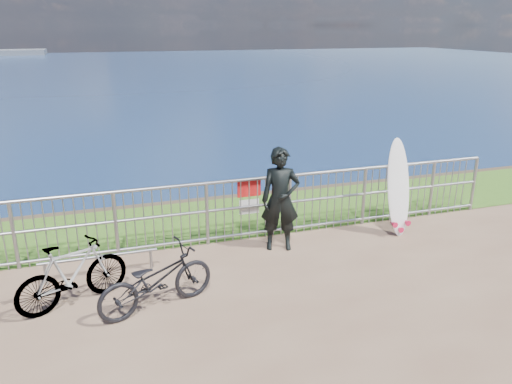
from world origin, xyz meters
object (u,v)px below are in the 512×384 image
object	(u,v)px
bicycle_far	(72,274)
surfboard	(398,191)
surfer	(280,200)
bicycle_near	(156,280)

from	to	relation	value
bicycle_far	surfboard	bearing A→B (deg)	-104.90
surfboard	surfer	bearing A→B (deg)	178.80
surfer	surfboard	distance (m)	2.22
surfboard	bicycle_far	xyz separation A→B (m)	(-5.49, -0.80, -0.35)
surfer	bicycle_far	size ratio (longest dim) A/B	1.14
bicycle_near	surfboard	bearing A→B (deg)	-92.46
bicycle_far	bicycle_near	bearing A→B (deg)	-136.14
surfer	bicycle_near	bearing A→B (deg)	-133.46
surfer	surfboard	size ratio (longest dim) A/B	1.00
surfer	bicycle_near	distance (m)	2.60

